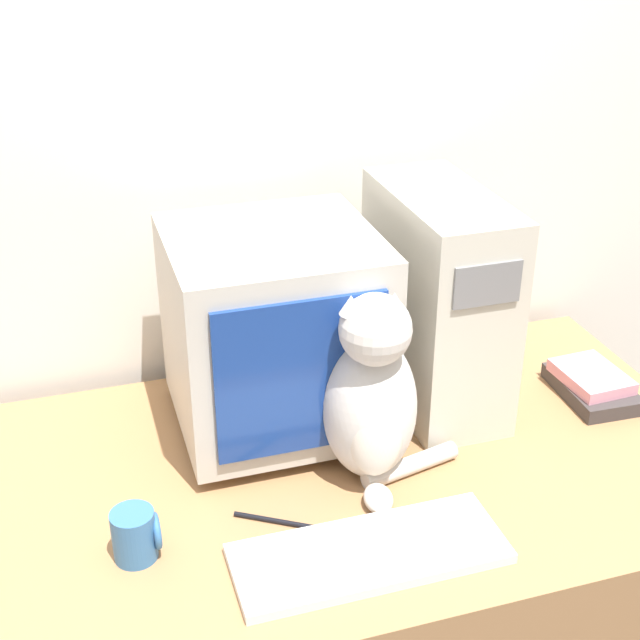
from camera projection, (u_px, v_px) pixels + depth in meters
name	position (u px, v px, depth m)	size (l,w,h in m)	color
wall_back	(247.00, 121.00, 1.84)	(7.00, 0.05, 2.50)	silver
desk	(316.00, 607.00, 1.85)	(1.59, 0.83, 0.71)	#9E7047
crt_monitor	(274.00, 332.00, 1.72)	(0.39, 0.38, 0.41)	#BCB7AD
computer_tower	(437.00, 299.00, 1.82)	(0.19, 0.41, 0.45)	beige
keyboard	(369.00, 553.00, 1.46)	(0.45, 0.17, 0.02)	silver
cat	(372.00, 398.00, 1.59)	(0.28, 0.26, 0.38)	silver
book_stack	(592.00, 384.00, 1.90)	(0.14, 0.21, 0.06)	#383333
pen	(276.00, 521.00, 1.54)	(0.14, 0.09, 0.01)	black
mug	(136.00, 535.00, 1.45)	(0.08, 0.07, 0.09)	#33669E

